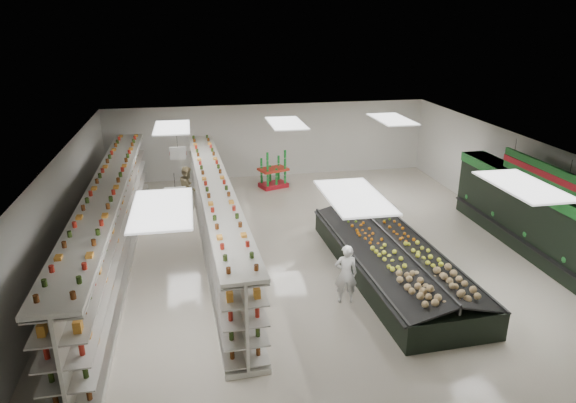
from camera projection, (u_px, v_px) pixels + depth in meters
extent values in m
plane|color=beige|center=(310.00, 251.00, 15.71)|extent=(16.00, 16.00, 0.00)
cube|color=white|center=(312.00, 149.00, 14.61)|extent=(14.00, 16.00, 0.02)
cube|color=silver|center=(270.00, 141.00, 22.55)|extent=(14.00, 0.02, 3.20)
cube|color=silver|center=(429.00, 380.00, 7.77)|extent=(14.00, 0.02, 3.20)
cube|color=silver|center=(60.00, 218.00, 13.95)|extent=(0.02, 16.00, 3.20)
cube|color=silver|center=(524.00, 188.00, 16.37)|extent=(0.02, 16.00, 3.20)
cube|color=black|center=(539.00, 221.00, 15.08)|extent=(0.80, 8.00, 2.20)
cube|color=#1C6925|center=(544.00, 190.00, 14.75)|extent=(0.85, 8.00, 0.30)
cube|color=black|center=(528.00, 239.00, 15.23)|extent=(0.55, 7.80, 0.15)
cube|color=#BBB8AF|center=(536.00, 213.00, 14.97)|extent=(0.45, 7.70, 0.03)
cube|color=#BBB8AF|center=(537.00, 204.00, 14.87)|extent=(0.45, 7.70, 0.03)
cube|color=white|center=(176.00, 195.00, 12.26)|extent=(0.50, 0.06, 0.40)
cube|color=#AC131F|center=(176.00, 195.00, 12.26)|extent=(0.52, 0.02, 0.12)
cylinder|color=black|center=(175.00, 183.00, 12.16)|extent=(0.01, 0.01, 0.50)
cube|color=white|center=(178.00, 153.00, 15.96)|extent=(0.50, 0.06, 0.40)
cube|color=#AC131F|center=(178.00, 153.00, 15.96)|extent=(0.52, 0.02, 0.12)
cylinder|color=black|center=(177.00, 144.00, 15.85)|extent=(0.01, 0.01, 0.50)
cube|color=#1C6925|center=(539.00, 171.00, 14.50)|extent=(0.10, 3.20, 0.60)
cube|color=#AC131F|center=(537.00, 171.00, 14.49)|extent=(0.03, 3.20, 0.18)
cylinder|color=black|center=(571.00, 169.00, 13.25)|extent=(0.01, 0.01, 0.50)
cylinder|color=black|center=(515.00, 147.00, 15.47)|extent=(0.01, 0.01, 0.50)
cube|color=silver|center=(116.00, 258.00, 15.09)|extent=(1.06, 13.35, 0.13)
cube|color=silver|center=(112.00, 225.00, 14.73)|extent=(0.13, 13.35, 2.22)
cube|color=silver|center=(107.00, 187.00, 14.34)|extent=(1.06, 13.35, 0.09)
cube|color=#BBB8AF|center=(106.00, 255.00, 15.00)|extent=(0.55, 13.24, 0.03)
cube|color=#BBB8AF|center=(104.00, 240.00, 14.83)|extent=(0.55, 13.24, 0.03)
cube|color=#BBB8AF|center=(102.00, 224.00, 14.67)|extent=(0.55, 13.24, 0.03)
cube|color=#BBB8AF|center=(100.00, 208.00, 14.50)|extent=(0.55, 13.24, 0.03)
cube|color=#BBB8AF|center=(98.00, 192.00, 14.33)|extent=(0.55, 13.24, 0.03)
cube|color=#BBB8AF|center=(124.00, 253.00, 15.09)|extent=(0.55, 13.24, 0.03)
cube|color=#BBB8AF|center=(123.00, 238.00, 14.92)|extent=(0.55, 13.24, 0.03)
cube|color=#BBB8AF|center=(121.00, 223.00, 14.76)|extent=(0.55, 13.24, 0.03)
cube|color=#BBB8AF|center=(119.00, 207.00, 14.59)|extent=(0.55, 13.24, 0.03)
cube|color=#BBB8AF|center=(117.00, 191.00, 14.42)|extent=(0.55, 13.24, 0.03)
cube|color=silver|center=(217.00, 246.00, 15.89)|extent=(1.47, 12.47, 0.12)
cube|color=silver|center=(216.00, 217.00, 15.56)|extent=(0.60, 12.43, 2.07)
cube|color=silver|center=(214.00, 183.00, 15.19)|extent=(1.47, 12.47, 0.08)
cube|color=#BBB8AF|center=(210.00, 243.00, 15.80)|extent=(0.99, 12.35, 0.03)
cube|color=#BBB8AF|center=(209.00, 230.00, 15.65)|extent=(0.99, 12.35, 0.03)
cube|color=#BBB8AF|center=(208.00, 216.00, 15.49)|extent=(0.99, 12.35, 0.03)
cube|color=#BBB8AF|center=(207.00, 202.00, 15.33)|extent=(0.99, 12.35, 0.03)
cube|color=#BBB8AF|center=(206.00, 187.00, 15.18)|extent=(0.99, 12.35, 0.03)
cube|color=#BBB8AF|center=(225.00, 242.00, 15.90)|extent=(0.99, 12.35, 0.03)
cube|color=#BBB8AF|center=(224.00, 228.00, 15.75)|extent=(0.99, 12.35, 0.03)
cube|color=#BBB8AF|center=(224.00, 214.00, 15.59)|extent=(0.99, 12.35, 0.03)
cube|color=#BBB8AF|center=(223.00, 200.00, 15.44)|extent=(0.99, 12.35, 0.03)
cube|color=#BBB8AF|center=(222.00, 186.00, 15.28)|extent=(0.99, 12.35, 0.03)
cube|color=black|center=(392.00, 263.00, 14.20)|extent=(2.69, 7.10, 0.70)
cube|color=#262626|center=(353.00, 255.00, 13.83)|extent=(0.35, 7.00, 0.06)
cube|color=#262626|center=(431.00, 246.00, 14.32)|extent=(0.35, 7.00, 0.06)
cube|color=black|center=(372.00, 249.00, 13.91)|extent=(1.57, 6.95, 0.36)
cube|color=black|center=(414.00, 245.00, 14.17)|extent=(1.57, 6.95, 0.36)
cube|color=#262626|center=(393.00, 244.00, 14.01)|extent=(0.33, 6.90, 0.25)
cube|color=#AC131F|center=(273.00, 185.00, 21.49)|extent=(1.27, 1.05, 0.18)
cube|color=red|center=(273.00, 169.00, 21.26)|extent=(1.33, 1.11, 0.09)
imported|color=silver|center=(346.00, 274.00, 12.68)|extent=(0.62, 0.45, 1.56)
imported|color=tan|center=(188.00, 187.00, 18.98)|extent=(0.63, 0.86, 1.59)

